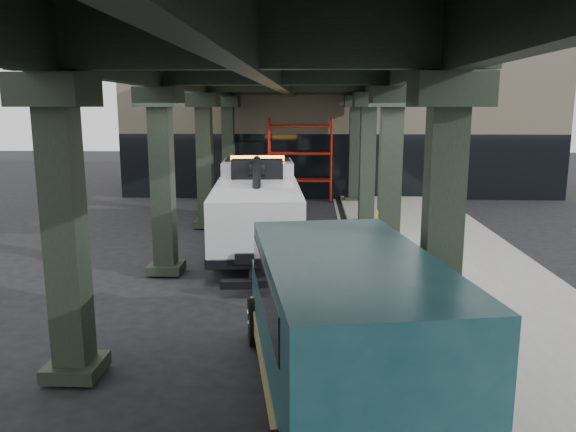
# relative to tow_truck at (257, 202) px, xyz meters

# --- Properties ---
(ground) EXTENTS (90.00, 90.00, 0.00)m
(ground) POSITION_rel_tow_truck_xyz_m (1.21, -5.43, -1.43)
(ground) COLOR black
(ground) RESTS_ON ground
(sidewalk) EXTENTS (5.00, 40.00, 0.15)m
(sidewalk) POSITION_rel_tow_truck_xyz_m (5.71, -3.43, -1.36)
(sidewalk) COLOR gray
(sidewalk) RESTS_ON ground
(lane_stripe) EXTENTS (0.12, 38.00, 0.01)m
(lane_stripe) POSITION_rel_tow_truck_xyz_m (2.91, -3.43, -1.42)
(lane_stripe) COLOR silver
(lane_stripe) RESTS_ON ground
(viaduct) EXTENTS (7.40, 32.00, 6.40)m
(viaduct) POSITION_rel_tow_truck_xyz_m (0.81, -3.43, 4.03)
(viaduct) COLOR black
(viaduct) RESTS_ON ground
(building) EXTENTS (22.00, 10.00, 8.00)m
(building) POSITION_rel_tow_truck_xyz_m (3.21, 14.57, 2.57)
(building) COLOR #C6B793
(building) RESTS_ON ground
(scaffolding) EXTENTS (3.08, 0.88, 4.00)m
(scaffolding) POSITION_rel_tow_truck_xyz_m (1.21, 9.22, 0.68)
(scaffolding) COLOR red
(scaffolding) RESTS_ON ground
(tow_truck) EXTENTS (3.25, 9.12, 2.93)m
(tow_truck) POSITION_rel_tow_truck_xyz_m (0.00, 0.00, 0.00)
(tow_truck) COLOR black
(tow_truck) RESTS_ON ground
(towed_van) EXTENTS (3.36, 6.49, 2.51)m
(towed_van) POSITION_rel_tow_truck_xyz_m (2.23, -10.30, -0.08)
(towed_van) COLOR #0F3238
(towed_van) RESTS_ON ground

